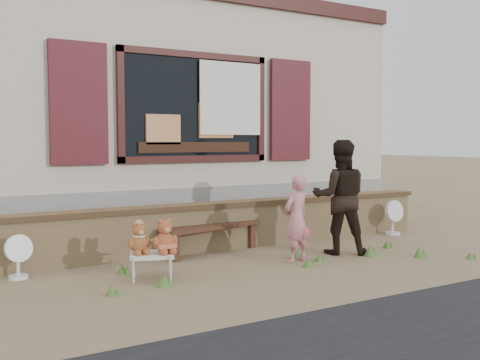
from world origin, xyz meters
TOP-DOWN VIEW (x-y plane):
  - ground at (0.00, 0.00)m, footprint 80.00×80.00m
  - shopfront at (0.00, 4.49)m, footprint 8.04×5.13m
  - brick_wall at (0.00, 1.00)m, footprint 7.10×0.36m
  - bench at (-0.35, 0.80)m, footprint 1.58×0.64m
  - folding_chair at (-1.58, -0.16)m, footprint 0.60×0.57m
  - teddy_bear_left at (-1.71, -0.11)m, footprint 0.33×0.31m
  - teddy_bear_right at (-1.45, -0.21)m, footprint 0.36×0.34m
  - child at (0.33, -0.24)m, footprint 0.46×0.36m
  - adult at (1.14, -0.12)m, footprint 0.95×0.90m
  - fan_left at (-2.85, 0.63)m, footprint 0.32×0.21m
  - fan_right at (2.91, 0.61)m, footprint 0.35×0.24m
  - grass_tufts at (0.28, -0.47)m, footprint 4.66×1.65m

SIDE VIEW (x-z plane):
  - ground at x=0.00m, z-range 0.00..0.00m
  - grass_tufts at x=0.28m, z-range -0.02..0.13m
  - fan_left at x=-2.85m, z-range 0.00..0.50m
  - folding_chair at x=-1.58m, z-range 0.12..0.41m
  - fan_right at x=2.91m, z-range 0.00..0.57m
  - bench at x=-0.35m, z-range 0.09..0.49m
  - brick_wall at x=0.00m, z-range 0.01..0.67m
  - teddy_bear_left at x=-1.71m, z-range 0.29..0.65m
  - teddy_bear_right at x=-1.45m, z-range 0.29..0.69m
  - child at x=0.33m, z-range 0.00..1.11m
  - adult at x=1.14m, z-range 0.00..1.55m
  - shopfront at x=0.00m, z-range 0.00..4.00m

